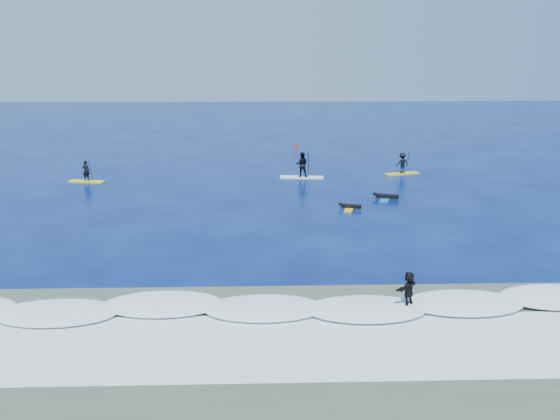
{
  "coord_description": "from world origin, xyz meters",
  "views": [
    {
      "loc": [
        -3.06,
        -32.72,
        10.21
      ],
      "look_at": [
        -1.95,
        2.99,
        0.6
      ],
      "focal_mm": 40.0,
      "sensor_mm": 36.0,
      "label": 1
    }
  ],
  "objects_px": {
    "marker_buoy": "(296,146)",
    "sup_paddler_left": "(86,174)",
    "sup_paddler_right": "(402,165)",
    "prone_paddler_near": "(350,207)",
    "prone_paddler_far": "(386,197)",
    "sup_paddler_center": "(302,167)",
    "wave_surfer": "(408,291)"
  },
  "relations": [
    {
      "from": "marker_buoy",
      "to": "sup_paddler_left",
      "type": "bearing_deg",
      "value": -138.63
    },
    {
      "from": "sup_paddler_right",
      "to": "prone_paddler_near",
      "type": "distance_m",
      "value": 12.09
    },
    {
      "from": "prone_paddler_far",
      "to": "marker_buoy",
      "type": "xyz_separation_m",
      "value": [
        -4.9,
        20.74,
        0.15
      ]
    },
    {
      "from": "marker_buoy",
      "to": "sup_paddler_right",
      "type": "bearing_deg",
      "value": -58.1
    },
    {
      "from": "sup_paddler_center",
      "to": "sup_paddler_right",
      "type": "relative_size",
      "value": 1.17
    },
    {
      "from": "prone_paddler_far",
      "to": "sup_paddler_left",
      "type": "bearing_deg",
      "value": 93.06
    },
    {
      "from": "sup_paddler_right",
      "to": "sup_paddler_center",
      "type": "bearing_deg",
      "value": 170.89
    },
    {
      "from": "sup_paddler_center",
      "to": "wave_surfer",
      "type": "relative_size",
      "value": 1.85
    },
    {
      "from": "sup_paddler_left",
      "to": "sup_paddler_right",
      "type": "xyz_separation_m",
      "value": [
        24.48,
        2.17,
        0.18
      ]
    },
    {
      "from": "sup_paddler_right",
      "to": "marker_buoy",
      "type": "distance_m",
      "value": 14.76
    },
    {
      "from": "sup_paddler_center",
      "to": "marker_buoy",
      "type": "distance_m",
      "value": 13.7
    },
    {
      "from": "sup_paddler_left",
      "to": "prone_paddler_near",
      "type": "height_order",
      "value": "sup_paddler_left"
    },
    {
      "from": "prone_paddler_near",
      "to": "wave_surfer",
      "type": "xyz_separation_m",
      "value": [
        0.08,
        -15.55,
        0.71
      ]
    },
    {
      "from": "sup_paddler_right",
      "to": "prone_paddler_near",
      "type": "relative_size",
      "value": 1.54
    },
    {
      "from": "prone_paddler_near",
      "to": "prone_paddler_far",
      "type": "height_order",
      "value": "prone_paddler_far"
    },
    {
      "from": "sup_paddler_right",
      "to": "prone_paddler_near",
      "type": "bearing_deg",
      "value": -135.13
    },
    {
      "from": "sup_paddler_center",
      "to": "marker_buoy",
      "type": "height_order",
      "value": "sup_paddler_center"
    },
    {
      "from": "sup_paddler_center",
      "to": "prone_paddler_near",
      "type": "distance_m",
      "value": 9.86
    },
    {
      "from": "wave_surfer",
      "to": "marker_buoy",
      "type": "distance_m",
      "value": 38.81
    },
    {
      "from": "sup_paddler_center",
      "to": "sup_paddler_left",
      "type": "bearing_deg",
      "value": -170.44
    },
    {
      "from": "prone_paddler_far",
      "to": "wave_surfer",
      "type": "xyz_separation_m",
      "value": [
        -2.69,
        -18.01,
        0.68
      ]
    },
    {
      "from": "wave_surfer",
      "to": "prone_paddler_near",
      "type": "bearing_deg",
      "value": 45.8
    },
    {
      "from": "sup_paddler_left",
      "to": "prone_paddler_near",
      "type": "relative_size",
      "value": 1.47
    },
    {
      "from": "marker_buoy",
      "to": "prone_paddler_near",
      "type": "bearing_deg",
      "value": -84.73
    },
    {
      "from": "sup_paddler_center",
      "to": "prone_paddler_far",
      "type": "bearing_deg",
      "value": -47.5
    },
    {
      "from": "sup_paddler_center",
      "to": "sup_paddler_right",
      "type": "height_order",
      "value": "sup_paddler_center"
    },
    {
      "from": "prone_paddler_near",
      "to": "prone_paddler_far",
      "type": "bearing_deg",
      "value": -31.4
    },
    {
      "from": "prone_paddler_near",
      "to": "wave_surfer",
      "type": "height_order",
      "value": "wave_surfer"
    },
    {
      "from": "sup_paddler_right",
      "to": "prone_paddler_far",
      "type": "distance_m",
      "value": 8.72
    },
    {
      "from": "sup_paddler_left",
      "to": "prone_paddler_far",
      "type": "xyz_separation_m",
      "value": [
        21.59,
        -6.04,
        -0.44
      ]
    },
    {
      "from": "sup_paddler_left",
      "to": "sup_paddler_center",
      "type": "distance_m",
      "value": 16.4
    },
    {
      "from": "prone_paddler_far",
      "to": "marker_buoy",
      "type": "relative_size",
      "value": 3.22
    }
  ]
}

